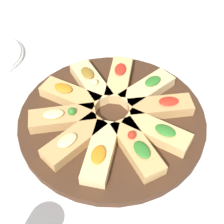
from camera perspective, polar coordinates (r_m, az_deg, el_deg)
ground_plane at (r=0.73m, az=0.00°, el=-1.63°), size 3.00×3.00×0.00m
serving_board at (r=0.72m, az=0.00°, el=-1.17°), size 0.43×0.43×0.02m
focaccia_slice_0 at (r=0.72m, az=8.86°, el=0.93°), size 0.06×0.15×0.03m
focaccia_slice_1 at (r=0.76m, az=6.45°, el=4.17°), size 0.13×0.15×0.03m
focaccia_slice_2 at (r=0.78m, az=1.33°, el=6.11°), size 0.15×0.08×0.03m
focaccia_slice_3 at (r=0.78m, az=-3.90°, el=5.52°), size 0.15×0.11×0.04m
focaccia_slice_4 at (r=0.75m, az=-7.65°, el=3.05°), size 0.12×0.15×0.03m
focaccia_slice_5 at (r=0.70m, az=-9.05°, el=-1.03°), size 0.06×0.15×0.04m
focaccia_slice_6 at (r=0.66m, az=-6.90°, el=-5.14°), size 0.14×0.14×0.03m
focaccia_slice_7 at (r=0.64m, az=-2.09°, el=-7.34°), size 0.16×0.09×0.03m
focaccia_slice_8 at (r=0.64m, az=4.58°, el=-6.52°), size 0.15×0.10×0.04m
focaccia_slice_9 at (r=0.67m, az=8.22°, el=-3.62°), size 0.13×0.15×0.03m
napkin_stack at (r=0.97m, az=11.98°, el=12.24°), size 0.11×0.10×0.00m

